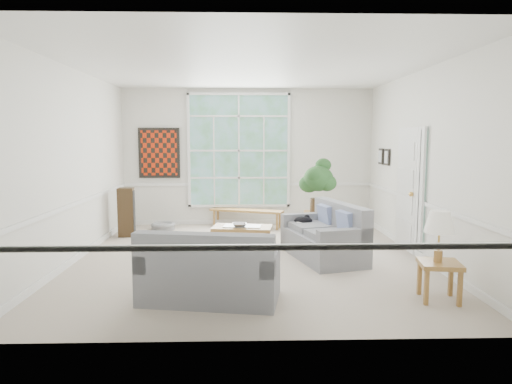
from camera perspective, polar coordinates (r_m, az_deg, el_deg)
floor at (r=7.38m, az=-0.74°, el=-8.34°), size 5.50×6.00×0.01m
ceiling at (r=7.22m, az=-0.78°, el=15.38°), size 5.50×6.00×0.02m
wall_back at (r=10.14m, az=-1.01°, el=4.36°), size 5.50×0.02×3.00m
wall_front at (r=4.15m, az=-0.14°, el=1.06°), size 5.50×0.02×3.00m
wall_left at (r=7.62m, az=-21.95°, el=3.12°), size 0.02×6.00×3.00m
wall_right at (r=7.69m, az=20.22°, el=3.22°), size 0.02×6.00×3.00m
window_back at (r=10.09m, az=-2.15°, el=5.19°), size 2.30×0.08×2.40m
entry_door at (r=8.27m, az=18.30°, el=0.38°), size 0.08×0.90×2.10m
door_sidelight at (r=7.68m, az=19.92°, el=0.61°), size 0.08×0.26×1.90m
wall_art at (r=10.25m, az=-12.01°, el=4.80°), size 0.90×0.06×1.10m
wall_frame_near at (r=9.32m, az=16.02°, el=4.21°), size 0.04×0.26×0.32m
wall_frame_far at (r=9.71m, az=15.30°, el=4.32°), size 0.04×0.26×0.32m
loveseat_right at (r=7.39m, az=8.35°, el=-4.85°), size 1.24×1.79×0.88m
loveseat_front at (r=5.49m, az=-5.74°, el=-8.95°), size 1.71×1.07×0.86m
coffee_table at (r=8.05m, az=-1.71°, el=-5.65°), size 1.09×0.70×0.38m
pewter_bowl at (r=7.96m, az=-2.07°, el=-4.11°), size 0.33×0.33×0.08m
window_bench at (r=9.93m, az=-1.20°, el=-3.31°), size 1.63×0.84×0.38m
end_table at (r=9.11m, az=7.47°, el=-3.96°), size 0.54×0.54×0.47m
houseplant at (r=9.00m, az=7.79°, el=0.89°), size 0.78×0.78×1.08m
side_table at (r=5.90m, az=21.90°, el=-10.29°), size 0.53×0.53×0.47m
table_lamp at (r=5.76m, az=21.91°, el=-5.18°), size 0.38×0.38×0.61m
pet_bed at (r=9.84m, az=-11.52°, el=-4.21°), size 0.51×0.51×0.15m
floor_speaker at (r=9.28m, az=-15.91°, el=-2.45°), size 0.31×0.25×0.96m
cat at (r=7.85m, az=5.93°, el=-3.51°), size 0.36×0.29×0.15m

